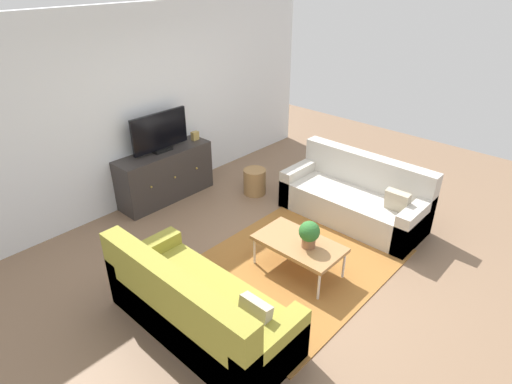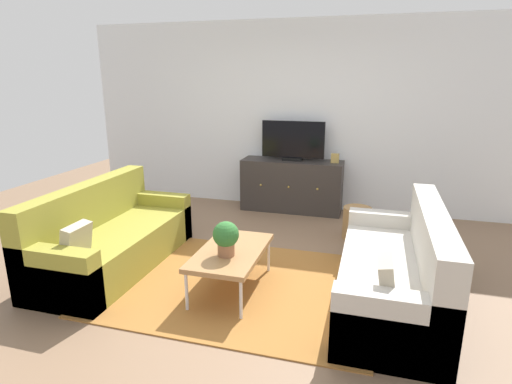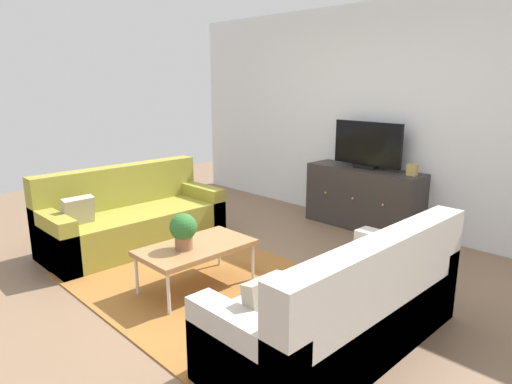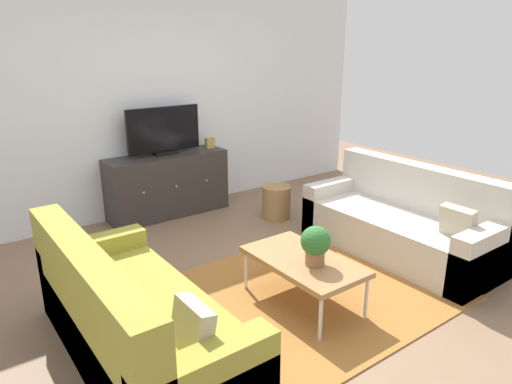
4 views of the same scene
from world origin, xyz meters
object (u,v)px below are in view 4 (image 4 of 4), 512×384
(couch_left_side, at_px, (128,324))
(tv_console, at_px, (168,185))
(mantel_clock, at_px, (210,143))
(flat_screen_tv, at_px, (164,131))
(wicker_basket, at_px, (276,202))
(potted_plant, at_px, (315,244))
(couch_right_side, at_px, (404,225))
(coffee_table, at_px, (303,262))

(couch_left_side, relative_size, tv_console, 1.32)
(couch_left_side, distance_m, mantel_clock, 3.19)
(flat_screen_tv, height_order, wicker_basket, flat_screen_tv)
(potted_plant, bearing_deg, couch_right_side, 10.24)
(potted_plant, height_order, mantel_clock, mantel_clock)
(potted_plant, xyz_separation_m, mantel_clock, (0.67, 2.64, 0.24))
(tv_console, distance_m, wicker_basket, 1.33)
(couch_left_side, xyz_separation_m, flat_screen_tv, (1.46, 2.39, 0.75))
(couch_right_side, bearing_deg, potted_plant, -169.76)
(couch_left_side, bearing_deg, wicker_basket, 31.44)
(couch_left_side, xyz_separation_m, wicker_basket, (2.45, 1.50, -0.09))
(couch_right_side, distance_m, potted_plant, 1.53)
(potted_plant, height_order, wicker_basket, potted_plant)
(couch_left_side, distance_m, coffee_table, 1.41)
(tv_console, xyz_separation_m, flat_screen_tv, (0.00, 0.02, 0.65))
(tv_console, bearing_deg, mantel_clock, 0.00)
(coffee_table, xyz_separation_m, mantel_clock, (0.67, 2.52, 0.45))
(tv_console, bearing_deg, wicker_basket, -41.74)
(couch_left_side, xyz_separation_m, potted_plant, (1.40, -0.27, 0.29))
(couch_right_side, xyz_separation_m, flat_screen_tv, (-1.42, 2.39, 0.75))
(potted_plant, bearing_deg, tv_console, 88.67)
(coffee_table, height_order, potted_plant, potted_plant)
(flat_screen_tv, relative_size, mantel_clock, 6.94)
(couch_left_side, height_order, mantel_clock, mantel_clock)
(mantel_clock, bearing_deg, tv_console, -180.00)
(coffee_table, distance_m, potted_plant, 0.24)
(couch_right_side, xyz_separation_m, coffee_table, (-1.48, -0.14, 0.08))
(potted_plant, distance_m, tv_console, 2.65)
(coffee_table, bearing_deg, mantel_clock, 75.12)
(couch_right_side, height_order, potted_plant, couch_right_side)
(couch_left_side, height_order, tv_console, couch_left_side)
(couch_right_side, relative_size, wicker_basket, 4.91)
(flat_screen_tv, bearing_deg, coffee_table, -91.39)
(potted_plant, bearing_deg, wicker_basket, 59.28)
(potted_plant, xyz_separation_m, flat_screen_tv, (0.06, 2.66, 0.46))
(couch_left_side, bearing_deg, tv_console, 58.43)
(mantel_clock, height_order, wicker_basket, mantel_clock)
(couch_right_side, height_order, coffee_table, couch_right_side)
(tv_console, bearing_deg, flat_screen_tv, 90.00)
(coffee_table, xyz_separation_m, flat_screen_tv, (0.06, 2.54, 0.66))
(couch_right_side, height_order, tv_console, couch_right_side)
(potted_plant, height_order, flat_screen_tv, flat_screen_tv)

